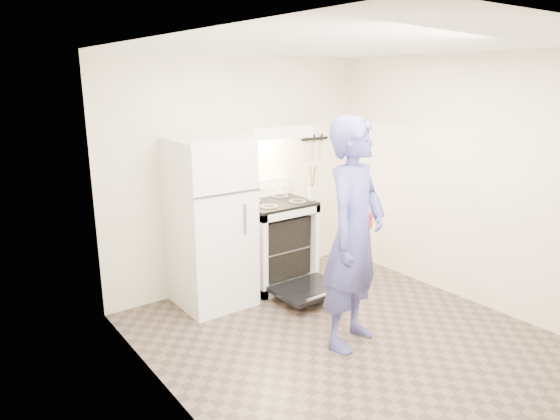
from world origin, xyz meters
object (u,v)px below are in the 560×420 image
at_px(stove_body, 275,244).
at_px(tea_kettle, 249,191).
at_px(refrigerator, 211,223).
at_px(dutch_oven, 358,220).
at_px(person, 354,235).

distance_m(stove_body, tea_kettle, 0.70).
xyz_separation_m(stove_body, tea_kettle, (-0.29, 0.07, 0.63)).
xyz_separation_m(refrigerator, stove_body, (0.81, 0.02, -0.39)).
relative_size(stove_body, tea_kettle, 3.21).
bearing_deg(refrigerator, stove_body, 1.77).
height_order(refrigerator, stove_body, refrigerator).
xyz_separation_m(tea_kettle, dutch_oven, (0.34, -1.30, -0.08)).
distance_m(refrigerator, person, 1.55).
relative_size(refrigerator, person, 0.86).
height_order(refrigerator, tea_kettle, refrigerator).
bearing_deg(refrigerator, tea_kettle, 10.75).
height_order(refrigerator, person, person).
height_order(stove_body, dutch_oven, dutch_oven).
bearing_deg(refrigerator, dutch_oven, -54.33).
bearing_deg(refrigerator, person, -68.07).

